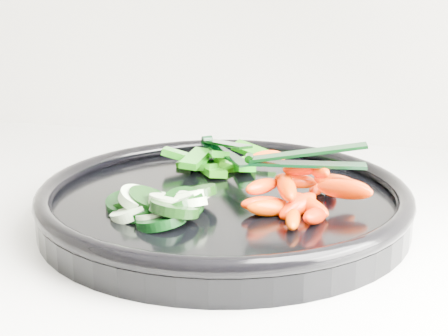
# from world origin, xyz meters

# --- Properties ---
(veggie_tray) EXTENTS (0.44, 0.44, 0.04)m
(veggie_tray) POSITION_xyz_m (0.24, 1.65, 0.95)
(veggie_tray) COLOR black
(veggie_tray) RESTS_ON counter
(cucumber_pile) EXTENTS (0.11, 0.11, 0.04)m
(cucumber_pile) POSITION_xyz_m (0.19, 1.59, 0.96)
(cucumber_pile) COLOR black
(cucumber_pile) RESTS_ON veggie_tray
(carrot_pile) EXTENTS (0.13, 0.14, 0.05)m
(carrot_pile) POSITION_xyz_m (0.32, 1.63, 0.97)
(carrot_pile) COLOR #E72E00
(carrot_pile) RESTS_ON veggie_tray
(pepper_pile) EXTENTS (0.13, 0.11, 0.04)m
(pepper_pile) POSITION_xyz_m (0.21, 1.74, 0.96)
(pepper_pile) COLOR #0D6D0A
(pepper_pile) RESTS_ON veggie_tray
(tong_carrot) EXTENTS (0.11, 0.03, 0.02)m
(tong_carrot) POSITION_xyz_m (0.32, 1.64, 1.00)
(tong_carrot) COLOR black
(tong_carrot) RESTS_ON carrot_pile
(tong_pepper) EXTENTS (0.08, 0.10, 0.02)m
(tong_pepper) POSITION_xyz_m (0.22, 1.74, 0.98)
(tong_pepper) COLOR black
(tong_pepper) RESTS_ON pepper_pile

